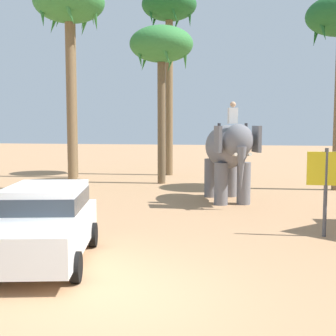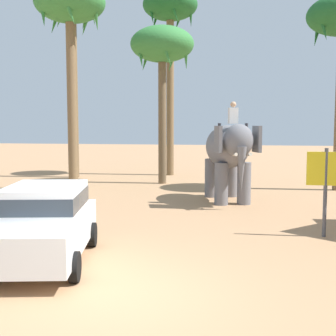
% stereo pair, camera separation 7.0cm
% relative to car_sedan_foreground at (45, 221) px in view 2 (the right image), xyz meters
% --- Properties ---
extents(ground_plane, '(120.00, 120.00, 0.00)m').
position_rel_car_sedan_foreground_xyz_m(ground_plane, '(1.98, -1.78, -0.93)').
color(ground_plane, tan).
extents(car_sedan_foreground, '(2.50, 4.36, 1.70)m').
position_rel_car_sedan_foreground_xyz_m(car_sedan_foreground, '(0.00, 0.00, 0.00)').
color(car_sedan_foreground, white).
rests_on(car_sedan_foreground, ground).
extents(elephant_with_mahout, '(2.50, 4.02, 3.88)m').
position_rel_car_sedan_foreground_xyz_m(elephant_with_mahout, '(3.64, 8.61, 1.06)').
color(elephant_with_mahout, slate).
rests_on(elephant_with_mahout, ground).
extents(palm_tree_near_hut, '(3.20, 3.20, 10.71)m').
position_rel_car_sedan_foreground_xyz_m(palm_tree_near_hut, '(-5.35, 15.34, 8.43)').
color(palm_tree_near_hut, brown).
rests_on(palm_tree_near_hut, ground).
extents(palm_tree_left_of_road, '(3.20, 3.20, 9.41)m').
position_rel_car_sedan_foreground_xyz_m(palm_tree_left_of_road, '(-3.60, 10.63, 7.25)').
color(palm_tree_left_of_road, brown).
rests_on(palm_tree_left_of_road, ground).
extents(palm_tree_far_back, '(3.20, 3.20, 7.95)m').
position_rel_car_sedan_foreground_xyz_m(palm_tree_far_back, '(0.07, 13.56, 5.90)').
color(palm_tree_far_back, brown).
rests_on(palm_tree_far_back, ground).
extents(palm_tree_leaning_seaward, '(3.20, 3.20, 10.88)m').
position_rel_car_sedan_foreground_xyz_m(palm_tree_leaning_seaward, '(-0.18, 17.46, 8.58)').
color(palm_tree_leaning_seaward, brown).
rests_on(palm_tree_leaning_seaward, ground).
extents(signboard_yellow, '(1.00, 0.10, 2.40)m').
position_rel_car_sedan_foreground_xyz_m(signboard_yellow, '(6.42, 3.41, 0.76)').
color(signboard_yellow, '#4C4C51').
rests_on(signboard_yellow, ground).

